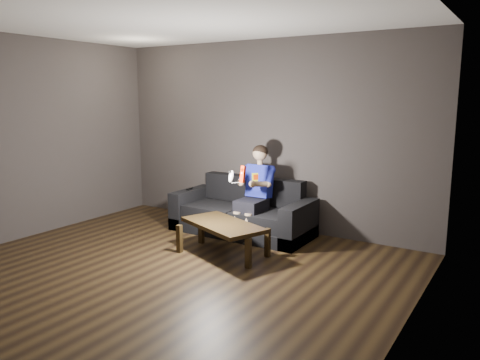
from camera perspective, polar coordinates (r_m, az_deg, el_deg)
The scene contains 11 objects.
floor at distance 5.11m, azimuth -11.00°, elevation -11.92°, with size 5.00×5.00×0.00m, color black.
back_wall at distance 6.79m, azimuth 3.22°, elevation 5.48°, with size 5.00×0.04×2.70m, color #3E3735.
left_wall at distance 6.74m, azimuth -27.17°, elevation 4.34°, with size 0.04×5.00×2.70m, color #3E3735.
right_wall at distance 3.55m, azimuth 19.10°, elevation 0.60°, with size 0.04×5.00×2.70m, color #3E3735.
ceiling at distance 4.80m, azimuth -12.15°, elevation 19.48°, with size 5.00×5.00×0.02m, color silver.
sofa at distance 6.60m, azimuth 0.34°, elevation -4.35°, with size 1.97×0.85×0.76m.
child at distance 6.35m, azimuth 1.88°, elevation -0.69°, with size 0.50×0.61×1.23m.
wii_remote_red at distance 5.86m, azimuth 0.34°, elevation 0.71°, with size 0.06×0.08×0.22m.
nunchuk_white at distance 5.97m, azimuth -1.08°, elevation 0.45°, with size 0.09×0.11×0.17m.
wii_remote_black at distance 6.97m, azimuth -6.18°, elevation -1.07°, with size 0.05×0.14×0.03m.
coffee_table at distance 5.69m, azimuth -2.11°, elevation -5.76°, with size 1.22×0.91×0.40m.
Camera 1 is at (3.28, -3.42, 1.91)m, focal length 35.00 mm.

